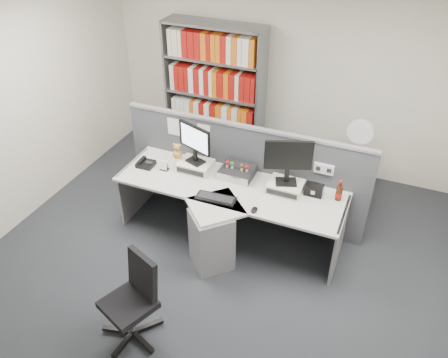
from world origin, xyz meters
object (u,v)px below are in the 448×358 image
at_px(cola_bottle, 339,193).
at_px(shelving_unit, 215,96).
at_px(desk_calendar, 164,166).
at_px(mouse, 254,210).
at_px(filing_cabinet, 351,181).
at_px(keyboard, 216,198).
at_px(speaker, 314,190).
at_px(monitor_left, 195,141).
at_px(desk, 222,216).
at_px(desktop_pc, 237,172).
at_px(office_chair, 134,297).
at_px(desk_fan, 360,134).
at_px(monitor_right, 288,159).
at_px(desk_phone, 145,164).

distance_m(cola_bottle, shelving_unit, 2.51).
height_order(desk_calendar, cola_bottle, cola_bottle).
relative_size(mouse, filing_cabinet, 0.15).
bearing_deg(shelving_unit, desk_calendar, -87.80).
xyz_separation_m(keyboard, speaker, (0.95, 0.49, 0.05)).
relative_size(monitor_left, keyboard, 1.07).
distance_m(desk, keyboard, 0.29).
height_order(mouse, shelving_unit, shelving_unit).
distance_m(keyboard, filing_cabinet, 1.96).
bearing_deg(desktop_pc, keyboard, -95.17).
bearing_deg(office_chair, desk_calendar, 109.18).
xyz_separation_m(desktop_pc, desk_calendar, (-0.84, -0.22, 0.00)).
bearing_deg(desk_fan, office_chair, -117.76).
bearing_deg(speaker, desk_fan, 73.26).
relative_size(monitor_right, speaker, 2.63).
bearing_deg(desk, cola_bottle, 20.58).
bearing_deg(desk_fan, monitor_left, -149.17).
distance_m(monitor_left, shelving_unit, 1.52).
height_order(mouse, desk_calendar, desk_calendar).
xyz_separation_m(cola_bottle, filing_cabinet, (0.03, 0.96, -0.46)).
distance_m(desktop_pc, keyboard, 0.51).
height_order(desktop_pc, desk_fan, desk_fan).
relative_size(monitor_right, keyboard, 1.17).
distance_m(desk, monitor_left, 0.91).
bearing_deg(desktop_pc, monitor_left, -173.13).
distance_m(monitor_left, speaker, 1.44).
height_order(cola_bottle, filing_cabinet, cola_bottle).
height_order(monitor_left, cola_bottle, monitor_left).
bearing_deg(desk_fan, desk, -130.62).
bearing_deg(filing_cabinet, keyboard, -130.30).
xyz_separation_m(keyboard, desk_calendar, (-0.79, 0.30, 0.04)).
bearing_deg(monitor_right, monitor_left, -179.99).
xyz_separation_m(monitor_left, office_chair, (0.23, -1.78, -0.63)).
relative_size(monitor_left, mouse, 4.70).
height_order(desk, filing_cabinet, desk).
height_order(desk_phone, desk_fan, desk_fan).
relative_size(cola_bottle, office_chair, 0.27).
distance_m(mouse, speaker, 0.72).
bearing_deg(desk, desktop_pc, 89.64).
bearing_deg(mouse, office_chair, -117.58).
height_order(monitor_left, desk_phone, monitor_left).
relative_size(desktop_pc, desk_calendar, 3.14).
distance_m(shelving_unit, filing_cabinet, 2.24).
xyz_separation_m(monitor_left, desk_phone, (-0.58, -0.17, -0.35)).
height_order(monitor_right, mouse, monitor_right).
bearing_deg(mouse, monitor_right, 68.36).
bearing_deg(desk_fan, mouse, -117.92).
xyz_separation_m(mouse, desk_fan, (0.79, 1.50, 0.30)).
bearing_deg(mouse, monitor_left, 152.03).
bearing_deg(mouse, desk_fan, 62.08).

